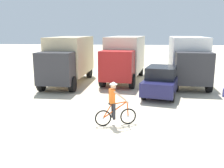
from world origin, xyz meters
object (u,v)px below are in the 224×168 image
Objects in this scene: box_truck_tan_camper at (69,58)px; sedan_parked at (161,81)px; cyclist_orange_shirt at (114,105)px; box_truck_cream_rv at (125,56)px; box_truck_avon_van at (188,58)px.

sedan_parked is (6.42, -3.10, -0.99)m from box_truck_tan_camper.
sedan_parked is 5.60m from cyclist_orange_shirt.
box_truck_cream_rv is 9.68m from cyclist_orange_shirt.
box_truck_avon_van is at bearing 63.16° from cyclist_orange_shirt.
box_truck_tan_camper is 0.97× the size of box_truck_cream_rv.
box_truck_tan_camper is at bearing -174.25° from box_truck_avon_van.
cyclist_orange_shirt reaches higher than sedan_parked.
box_truck_tan_camper is at bearing 154.19° from sedan_parked.
sedan_parked is (2.41, -4.55, -0.99)m from box_truck_cream_rv.
box_truck_cream_rv reaches higher than sedan_parked.
cyclist_orange_shirt is at bearing -116.84° from box_truck_avon_van.
box_truck_cream_rv reaches higher than cyclist_orange_shirt.
sedan_parked is 2.47× the size of cyclist_orange_shirt.
cyclist_orange_shirt is (-4.58, -9.05, -1.03)m from box_truck_avon_van.
box_truck_avon_van is at bearing 60.65° from sedan_parked.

